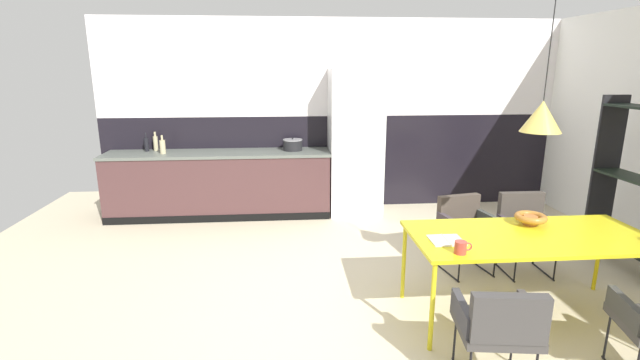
{
  "coord_description": "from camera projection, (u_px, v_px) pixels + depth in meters",
  "views": [
    {
      "loc": [
        -0.77,
        -3.21,
        2.04
      ],
      "look_at": [
        -0.42,
        1.04,
        0.96
      ],
      "focal_mm": 25.24,
      "sensor_mm": 36.0,
      "label": 1
    }
  ],
  "objects": [
    {
      "name": "open_book",
      "position": [
        446.0,
        240.0,
        3.48
      ],
      "size": [
        0.25,
        0.23,
        0.02
      ],
      "color": "white",
      "rests_on": "dining_table"
    },
    {
      "name": "dining_table",
      "position": [
        530.0,
        239.0,
        3.62
      ],
      "size": [
        1.92,
        0.86,
        0.73
      ],
      "color": "gold",
      "rests_on": "ground"
    },
    {
      "name": "back_wall_panel_upper",
      "position": [
        336.0,
        68.0,
        6.35
      ],
      "size": [
        6.66,
        0.12,
        1.35
      ],
      "primitive_type": "cube",
      "color": "white",
      "rests_on": "back_wall_splashback_dark"
    },
    {
      "name": "kitchen_counter",
      "position": [
        220.0,
        184.0,
        6.25
      ],
      "size": [
        3.05,
        0.63,
        0.91
      ],
      "color": "#472C2D",
      "rests_on": "ground"
    },
    {
      "name": "bottle_wine_green",
      "position": [
        163.0,
        147.0,
        6.0
      ],
      "size": [
        0.08,
        0.08,
        0.25
      ],
      "color": "tan",
      "rests_on": "kitchen_counter"
    },
    {
      "name": "fruit_bowl",
      "position": [
        531.0,
        218.0,
        3.82
      ],
      "size": [
        0.26,
        0.26,
        0.1
      ],
      "color": "#B2662D",
      "rests_on": "dining_table"
    },
    {
      "name": "ground_plane",
      "position": [
        382.0,
        324.0,
        3.66
      ],
      "size": [
        8.73,
        8.73,
        0.0
      ],
      "primitive_type": "plane",
      "color": "beige"
    },
    {
      "name": "bottle_vinegar_dark",
      "position": [
        156.0,
        143.0,
        6.22
      ],
      "size": [
        0.06,
        0.06,
        0.26
      ],
      "color": "tan",
      "rests_on": "kitchen_counter"
    },
    {
      "name": "armchair_corner_seat",
      "position": [
        465.0,
        222.0,
        4.55
      ],
      "size": [
        0.56,
        0.55,
        0.76
      ],
      "rotation": [
        0.0,
        0.0,
        3.34
      ],
      "color": "#3B3837",
      "rests_on": "ground"
    },
    {
      "name": "armchair_by_stool",
      "position": [
        500.0,
        322.0,
        2.83
      ],
      "size": [
        0.54,
        0.53,
        0.73
      ],
      "rotation": [
        0.0,
        0.0,
        -0.14
      ],
      "color": "#3B3837",
      "rests_on": "ground"
    },
    {
      "name": "armchair_facing_counter",
      "position": [
        525.0,
        224.0,
        4.54
      ],
      "size": [
        0.5,
        0.48,
        0.8
      ],
      "rotation": [
        0.0,
        0.0,
        3.13
      ],
      "color": "#3B3837",
      "rests_on": "ground"
    },
    {
      "name": "pendant_lamp_over_table_near",
      "position": [
        542.0,
        116.0,
        3.42
      ],
      "size": [
        0.3,
        0.3,
        1.1
      ],
      "color": "black"
    },
    {
      "name": "mug_white_ceramic",
      "position": [
        461.0,
        247.0,
        3.24
      ],
      "size": [
        0.13,
        0.09,
        0.09
      ],
      "color": "#B23D33",
      "rests_on": "dining_table"
    },
    {
      "name": "cooking_pot",
      "position": [
        293.0,
        145.0,
        6.26
      ],
      "size": [
        0.27,
        0.27,
        0.18
      ],
      "color": "black",
      "rests_on": "kitchen_counter"
    },
    {
      "name": "refrigerator_column",
      "position": [
        355.0,
        143.0,
        6.27
      ],
      "size": [
        0.73,
        0.6,
        2.02
      ],
      "primitive_type": "cube",
      "color": "silver",
      "rests_on": "ground"
    },
    {
      "name": "bottle_spice_small",
      "position": [
        147.0,
        144.0,
        6.17
      ],
      "size": [
        0.06,
        0.06,
        0.26
      ],
      "color": "black",
      "rests_on": "kitchen_counter"
    },
    {
      "name": "back_wall_splashback_dark",
      "position": [
        336.0,
        161.0,
        6.68
      ],
      "size": [
        6.66,
        0.12,
        1.35
      ],
      "primitive_type": "cube",
      "color": "black",
      "rests_on": "ground"
    }
  ]
}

